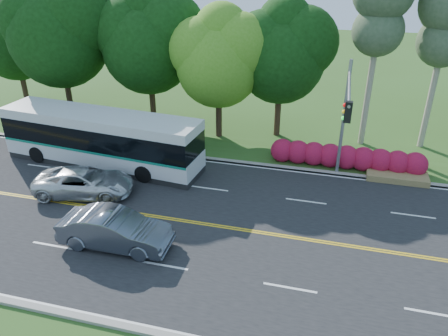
% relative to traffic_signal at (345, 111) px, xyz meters
% --- Properties ---
extents(ground, '(120.00, 120.00, 0.00)m').
position_rel_traffic_signal_xyz_m(ground, '(-6.49, -5.40, -4.67)').
color(ground, '#2F511B').
rests_on(ground, ground).
extents(road, '(60.00, 14.00, 0.02)m').
position_rel_traffic_signal_xyz_m(road, '(-6.49, -5.40, -4.66)').
color(road, black).
rests_on(road, ground).
extents(curb_north, '(60.00, 0.30, 0.15)m').
position_rel_traffic_signal_xyz_m(curb_north, '(-6.49, 1.75, -4.60)').
color(curb_north, gray).
rests_on(curb_north, ground).
extents(curb_south, '(60.00, 0.30, 0.15)m').
position_rel_traffic_signal_xyz_m(curb_south, '(-6.49, -12.55, -4.60)').
color(curb_south, gray).
rests_on(curb_south, ground).
extents(grass_verge, '(60.00, 4.00, 0.10)m').
position_rel_traffic_signal_xyz_m(grass_verge, '(-6.49, 3.60, -4.62)').
color(grass_verge, '#2F511B').
rests_on(grass_verge, ground).
extents(lane_markings, '(57.60, 13.82, 0.00)m').
position_rel_traffic_signal_xyz_m(lane_markings, '(-6.59, -5.40, -4.65)').
color(lane_markings, gold).
rests_on(lane_markings, road).
extents(tree_row, '(44.70, 9.10, 13.84)m').
position_rel_traffic_signal_xyz_m(tree_row, '(-11.65, 6.73, 2.06)').
color(tree_row, '#311F16').
rests_on(tree_row, ground).
extents(bougainvillea_hedge, '(9.50, 2.25, 1.50)m').
position_rel_traffic_signal_xyz_m(bougainvillea_hedge, '(0.69, 2.75, -3.95)').
color(bougainvillea_hedge, maroon).
rests_on(bougainvillea_hedge, ground).
extents(traffic_signal, '(0.42, 6.10, 7.00)m').
position_rel_traffic_signal_xyz_m(traffic_signal, '(0.00, 0.00, 0.00)').
color(traffic_signal, gray).
rests_on(traffic_signal, ground).
extents(transit_bus, '(13.09, 4.00, 3.37)m').
position_rel_traffic_signal_xyz_m(transit_bus, '(-14.43, -0.52, -2.98)').
color(transit_bus, silver).
rests_on(transit_bus, road).
extents(sedan, '(5.24, 1.91, 1.72)m').
position_rel_traffic_signal_xyz_m(sedan, '(-9.65, -8.11, -3.79)').
color(sedan, slate).
rests_on(sedan, road).
extents(suv, '(5.81, 3.54, 1.50)m').
position_rel_traffic_signal_xyz_m(suv, '(-13.54, -4.23, -3.90)').
color(suv, silver).
rests_on(suv, road).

